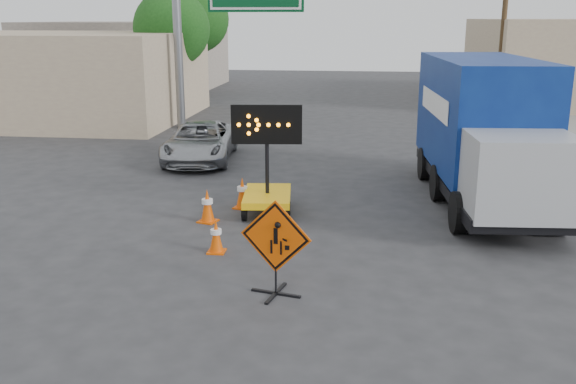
% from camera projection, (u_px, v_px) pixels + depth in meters
% --- Properties ---
extents(ground, '(100.00, 100.00, 0.00)m').
position_uv_depth(ground, '(254.00, 322.00, 10.22)').
color(ground, '#2D2D30').
rests_on(ground, ground).
extents(curb_right, '(0.40, 60.00, 0.12)m').
position_uv_depth(curb_right, '(518.00, 147.00, 23.67)').
color(curb_right, gray).
rests_on(curb_right, ground).
extents(storefront_left_near, '(14.00, 10.00, 4.00)m').
position_uv_depth(storefront_left_near, '(39.00, 76.00, 30.55)').
color(storefront_left_near, tan).
rests_on(storefront_left_near, ground).
extents(storefront_left_far, '(12.00, 10.00, 4.40)m').
position_uv_depth(storefront_left_far, '(127.00, 55.00, 44.02)').
color(storefront_left_far, '#A89B8C').
rests_on(storefront_left_far, ground).
extents(building_right_far, '(10.00, 14.00, 4.60)m').
position_uv_depth(building_right_far, '(570.00, 61.00, 36.72)').
color(building_right_far, tan).
rests_on(building_right_far, ground).
extents(highway_gantry, '(6.18, 0.38, 6.90)m').
position_uv_depth(highway_gantry, '(224.00, 8.00, 26.61)').
color(highway_gantry, slate).
rests_on(highway_gantry, ground).
extents(utility_pole_far, '(1.80, 0.26, 9.00)m').
position_uv_depth(utility_pole_far, '(504.00, 18.00, 30.97)').
color(utility_pole_far, '#4F3A22').
rests_on(utility_pole_far, ground).
extents(tree_left_near, '(3.71, 3.71, 6.03)m').
position_uv_depth(tree_left_near, '(172.00, 29.00, 31.16)').
color(tree_left_near, '#4F3A22').
rests_on(tree_left_near, ground).
extents(tree_left_far, '(4.10, 4.10, 6.66)m').
position_uv_depth(tree_left_far, '(195.00, 19.00, 38.82)').
color(tree_left_far, '#4F3A22').
rests_on(tree_left_far, ground).
extents(construction_sign, '(1.27, 0.91, 1.72)m').
position_uv_depth(construction_sign, '(276.00, 246.00, 10.99)').
color(construction_sign, black).
rests_on(construction_sign, ground).
extents(arrow_board, '(1.70, 2.00, 2.69)m').
position_uv_depth(arrow_board, '(267.00, 189.00, 15.78)').
color(arrow_board, yellow).
rests_on(arrow_board, ground).
extents(pickup_truck, '(2.60, 4.82, 1.28)m').
position_uv_depth(pickup_truck, '(200.00, 142.00, 21.58)').
color(pickup_truck, '#A0A2A6').
rests_on(pickup_truck, ground).
extents(box_truck, '(2.93, 7.90, 3.68)m').
position_uv_depth(box_truck, '(484.00, 139.00, 16.50)').
color(box_truck, black).
rests_on(box_truck, ground).
extents(cone_a, '(0.36, 0.36, 0.71)m').
position_uv_depth(cone_a, '(216.00, 236.00, 13.16)').
color(cone_a, '#E34E04').
rests_on(cone_a, ground).
extents(cone_b, '(0.51, 0.51, 0.80)m').
position_uv_depth(cone_b, '(207.00, 206.00, 15.11)').
color(cone_b, '#E34E04').
rests_on(cone_b, ground).
extents(cone_c, '(0.49, 0.49, 0.80)m').
position_uv_depth(cone_c, '(242.00, 193.00, 16.22)').
color(cone_c, '#E34E04').
rests_on(cone_c, ground).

